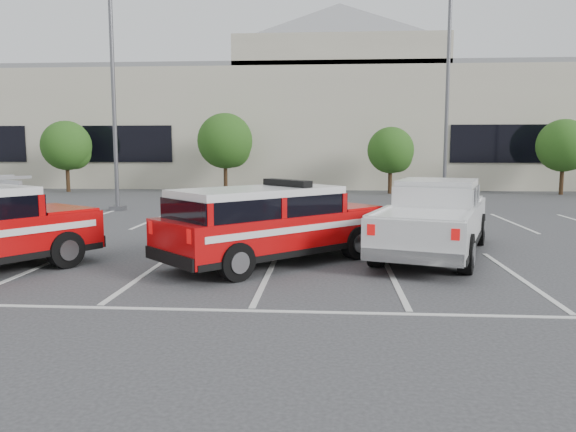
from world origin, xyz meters
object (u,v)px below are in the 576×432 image
light_pole_mid (447,97)px  fire_chief_suv (272,230)px  convention_building (314,122)px  tree_mid_right (392,152)px  tree_mid_left (227,143)px  light_pole_left (113,91)px  tree_left (68,147)px  tree_right (565,147)px  white_pickup (434,225)px

light_pole_mid → fire_chief_suv: light_pole_mid is taller
convention_building → fire_chief_suv: bearing=-90.4°
convention_building → tree_mid_right: (4.91, -9.82, -2.22)m
convention_building → tree_mid_left: 11.19m
convention_building → light_pole_left: size_ratio=5.86×
light_pole_left → fire_chief_suv: bearing=-53.7°
tree_left → light_pole_left: 12.43m
tree_mid_right → tree_right: (10.00, 0.00, 0.27)m
light_pole_left → light_pole_mid: 15.52m
convention_building → tree_mid_right: convention_building is taller
convention_building → tree_left: size_ratio=13.58×
tree_right → white_pickup: (-11.05, -19.48, -2.01)m
tree_right → light_pole_mid: 10.38m
tree_right → light_pole_mid: (-8.09, -6.05, 2.41)m
tree_left → fire_chief_suv: 25.73m
tree_mid_left → tree_mid_right: size_ratio=1.21×
tree_left → white_pickup: tree_left is taller
white_pickup → fire_chief_suv: bearing=-142.5°
fire_chief_suv → white_pickup: fire_chief_suv is taller
convention_building → tree_right: bearing=-33.4°
light_pole_mid → convention_building: bearing=113.3°
tree_mid_left → white_pickup: 21.56m
tree_mid_right → tree_mid_left: bearing=180.0°
tree_mid_left → light_pole_left: light_pole_left is taller
tree_left → tree_mid_right: bearing=-0.0°
light_pole_mid → tree_mid_right: bearing=107.5°
tree_left → tree_mid_right: 20.00m
fire_chief_suv → tree_mid_left: bearing=148.9°
fire_chief_suv → tree_mid_right: bearing=122.0°
tree_mid_left → light_pole_mid: (11.91, -6.05, 2.14)m
tree_left → fire_chief_suv: (14.87, -20.90, -1.96)m
convention_building → fire_chief_suv: convention_building is taller
tree_mid_right → white_pickup: bearing=-93.1°
fire_chief_suv → white_pickup: 4.32m
tree_left → tree_right: (30.00, 0.00, 0.00)m
tree_left → light_pole_left: (6.91, -10.05, 2.41)m
light_pole_mid → white_pickup: bearing=-102.4°
fire_chief_suv → tree_left: bearing=171.2°
convention_building → tree_mid_right: size_ratio=15.04×
light_pole_left → white_pickup: bearing=-38.1°
tree_left → white_pickup: bearing=-45.8°
tree_mid_left → fire_chief_suv: (4.87, -20.90, -2.22)m
tree_left → light_pole_mid: size_ratio=0.43×
tree_right → light_pole_left: bearing=-156.5°
light_pole_left → fire_chief_suv: light_pole_left is taller
convention_building → white_pickup: (3.86, -29.30, -3.95)m
light_pole_left → white_pickup: size_ratio=1.54×
tree_left → tree_right: bearing=0.0°
tree_mid_right → light_pole_mid: bearing=-72.5°
tree_mid_right → fire_chief_suv: 21.59m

